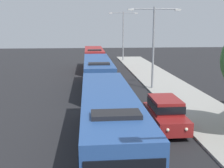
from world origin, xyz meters
name	(u,v)px	position (x,y,z in m)	size (l,w,h in m)	color
bus_lead	(109,121)	(-1.30, 12.68, 1.69)	(2.58, 11.72, 3.21)	#284C8C
bus_second_in_line	(98,74)	(-1.30, 26.08, 1.69)	(2.58, 11.54, 3.21)	#284C8C
bus_middle	(94,58)	(-1.30, 39.03, 1.69)	(2.58, 10.86, 3.21)	maroon
white_suv	(165,112)	(2.40, 15.75, 1.03)	(1.86, 4.54, 1.90)	maroon
streetlamp_mid	(154,40)	(4.10, 26.38, 4.90)	(5.07, 0.28, 7.79)	gray
streetlamp_far	(123,31)	(4.10, 48.98, 5.24)	(4.98, 0.28, 8.45)	gray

